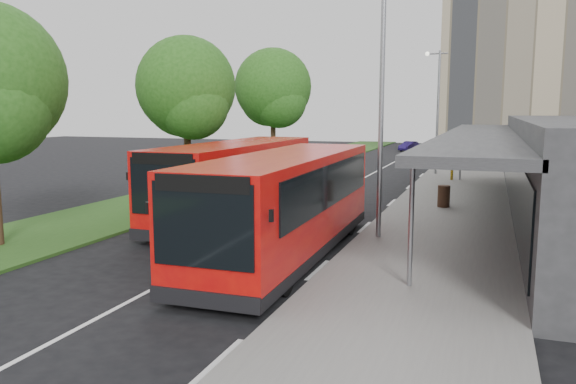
{
  "coord_description": "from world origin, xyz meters",
  "views": [
    {
      "loc": [
        7.59,
        -16.22,
        4.32
      ],
      "look_at": [
        1.01,
        1.95,
        1.5
      ],
      "focal_mm": 35.0,
      "sensor_mm": 36.0,
      "label": 1
    }
  ],
  "objects_px": {
    "bollard": "(452,172)",
    "car_far": "(409,146)",
    "lamp_post_far": "(437,104)",
    "bus_second": "(237,180)",
    "tree_mid": "(187,93)",
    "car_near": "(430,150)",
    "lamp_post_near": "(379,98)",
    "bus_main": "(287,205)",
    "tree_far": "(273,92)",
    "litter_bin": "(444,196)"
  },
  "relations": [
    {
      "from": "lamp_post_near",
      "to": "bollard",
      "type": "distance_m",
      "value": 17.31
    },
    {
      "from": "tree_far",
      "to": "bus_second",
      "type": "bearing_deg",
      "value": -73.28
    },
    {
      "from": "lamp_post_far",
      "to": "bus_second",
      "type": "xyz_separation_m",
      "value": [
        -5.98,
        -18.1,
        -3.15
      ]
    },
    {
      "from": "tree_mid",
      "to": "litter_bin",
      "type": "relative_size",
      "value": 8.55
    },
    {
      "from": "car_far",
      "to": "car_near",
      "type": "bearing_deg",
      "value": -51.36
    },
    {
      "from": "bus_main",
      "to": "tree_mid",
      "type": "bearing_deg",
      "value": 131.14
    },
    {
      "from": "tree_mid",
      "to": "car_far",
      "type": "xyz_separation_m",
      "value": [
        6.36,
        35.65,
        -4.67
      ]
    },
    {
      "from": "tree_far",
      "to": "lamp_post_far",
      "type": "height_order",
      "value": "tree_far"
    },
    {
      "from": "tree_mid",
      "to": "bus_second",
      "type": "bearing_deg",
      "value": -44.98
    },
    {
      "from": "litter_bin",
      "to": "tree_mid",
      "type": "bearing_deg",
      "value": 178.61
    },
    {
      "from": "tree_mid",
      "to": "bus_second",
      "type": "relative_size",
      "value": 0.74
    },
    {
      "from": "lamp_post_near",
      "to": "bus_main",
      "type": "relative_size",
      "value": 0.74
    },
    {
      "from": "car_far",
      "to": "lamp_post_near",
      "type": "bearing_deg",
      "value": -65.56
    },
    {
      "from": "bus_second",
      "to": "litter_bin",
      "type": "distance_m",
      "value": 9.08
    },
    {
      "from": "lamp_post_near",
      "to": "bus_second",
      "type": "distance_m",
      "value": 7.02
    },
    {
      "from": "tree_mid",
      "to": "lamp_post_near",
      "type": "xyz_separation_m",
      "value": [
        11.13,
        -7.05,
        -0.46
      ]
    },
    {
      "from": "lamp_post_far",
      "to": "car_near",
      "type": "height_order",
      "value": "lamp_post_far"
    },
    {
      "from": "lamp_post_near",
      "to": "car_near",
      "type": "height_order",
      "value": "lamp_post_near"
    },
    {
      "from": "tree_far",
      "to": "bus_main",
      "type": "height_order",
      "value": "tree_far"
    },
    {
      "from": "lamp_post_near",
      "to": "car_far",
      "type": "xyz_separation_m",
      "value": [
        -4.77,
        42.7,
        -4.2
      ]
    },
    {
      "from": "litter_bin",
      "to": "bollard",
      "type": "relative_size",
      "value": 0.95
    },
    {
      "from": "litter_bin",
      "to": "lamp_post_near",
      "type": "bearing_deg",
      "value": -103.74
    },
    {
      "from": "tree_far",
      "to": "litter_bin",
      "type": "bearing_deg",
      "value": -43.93
    },
    {
      "from": "tree_mid",
      "to": "litter_bin",
      "type": "bearing_deg",
      "value": -1.39
    },
    {
      "from": "bus_second",
      "to": "car_far",
      "type": "distance_m",
      "value": 40.83
    },
    {
      "from": "litter_bin",
      "to": "car_far",
      "type": "height_order",
      "value": "litter_bin"
    },
    {
      "from": "bollard",
      "to": "car_far",
      "type": "height_order",
      "value": "bollard"
    },
    {
      "from": "lamp_post_near",
      "to": "car_far",
      "type": "bearing_deg",
      "value": 96.37
    },
    {
      "from": "bus_second",
      "to": "tree_mid",
      "type": "bearing_deg",
      "value": 135.04
    },
    {
      "from": "bus_second",
      "to": "lamp_post_near",
      "type": "bearing_deg",
      "value": -17.66
    },
    {
      "from": "tree_far",
      "to": "bus_second",
      "type": "relative_size",
      "value": 0.8
    },
    {
      "from": "tree_mid",
      "to": "car_near",
      "type": "height_order",
      "value": "tree_mid"
    },
    {
      "from": "lamp_post_far",
      "to": "litter_bin",
      "type": "height_order",
      "value": "lamp_post_far"
    },
    {
      "from": "tree_far",
      "to": "tree_mid",
      "type": "bearing_deg",
      "value": -90.0
    },
    {
      "from": "tree_mid",
      "to": "tree_far",
      "type": "height_order",
      "value": "tree_far"
    },
    {
      "from": "tree_mid",
      "to": "bollard",
      "type": "bearing_deg",
      "value": 37.94
    },
    {
      "from": "bus_main",
      "to": "car_near",
      "type": "height_order",
      "value": "bus_main"
    },
    {
      "from": "car_near",
      "to": "tree_mid",
      "type": "bearing_deg",
      "value": -99.91
    },
    {
      "from": "lamp_post_near",
      "to": "bus_second",
      "type": "xyz_separation_m",
      "value": [
        -5.98,
        1.9,
        -3.15
      ]
    },
    {
      "from": "tree_far",
      "to": "lamp_post_near",
      "type": "relative_size",
      "value": 1.08
    },
    {
      "from": "litter_bin",
      "to": "car_near",
      "type": "xyz_separation_m",
      "value": [
        -3.4,
        27.93,
        0.05
      ]
    },
    {
      "from": "lamp_post_near",
      "to": "bus_second",
      "type": "relative_size",
      "value": 0.74
    },
    {
      "from": "tree_far",
      "to": "car_near",
      "type": "bearing_deg",
      "value": 59.02
    },
    {
      "from": "tree_far",
      "to": "lamp_post_far",
      "type": "relative_size",
      "value": 1.08
    },
    {
      "from": "bus_main",
      "to": "bollard",
      "type": "xyz_separation_m",
      "value": [
        3.44,
        19.66,
        -0.92
      ]
    },
    {
      "from": "bus_main",
      "to": "litter_bin",
      "type": "distance_m",
      "value": 10.38
    },
    {
      "from": "lamp_post_far",
      "to": "bus_second",
      "type": "height_order",
      "value": "lamp_post_far"
    },
    {
      "from": "tree_far",
      "to": "bollard",
      "type": "height_order",
      "value": "tree_far"
    },
    {
      "from": "tree_far",
      "to": "car_near",
      "type": "relative_size",
      "value": 2.2
    },
    {
      "from": "bus_second",
      "to": "car_far",
      "type": "bearing_deg",
      "value": 88.31
    }
  ]
}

